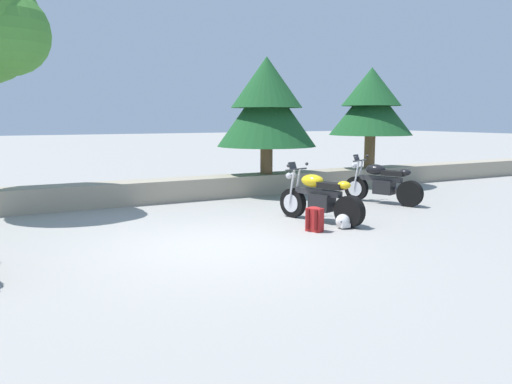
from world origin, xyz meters
TOP-DOWN VIEW (x-y plane):
  - ground_plane at (0.00, 0.00)m, footprint 120.00×120.00m
  - stone_wall at (0.00, 4.80)m, footprint 36.00×0.80m
  - motorcycle_yellow_centre at (2.70, 0.82)m, footprint 0.91×2.02m
  - motorcycle_black_far_right at (5.38, 1.97)m, footprint 1.00×1.98m
  - rider_backpack at (2.13, 0.13)m, footprint 0.33×0.35m
  - rider_helmet at (2.74, 0.07)m, footprint 0.28×0.28m
  - pine_tree_mid_right at (3.68, 4.78)m, footprint 2.74×2.74m
  - pine_tree_far_right at (7.28, 4.67)m, footprint 2.53×2.53m

SIDE VIEW (x-z plane):
  - ground_plane at x=0.00m, z-range 0.00..0.00m
  - rider_helmet at x=2.74m, z-range 0.00..0.28m
  - rider_backpack at x=2.13m, z-range 0.01..0.48m
  - stone_wall at x=0.00m, z-range 0.00..0.55m
  - motorcycle_yellow_centre at x=2.70m, z-range -0.10..1.07m
  - motorcycle_black_far_right at x=5.38m, z-range -0.10..1.07m
  - pine_tree_mid_right at x=3.68m, z-range 0.88..4.09m
  - pine_tree_far_right at x=7.28m, z-range 1.01..4.08m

